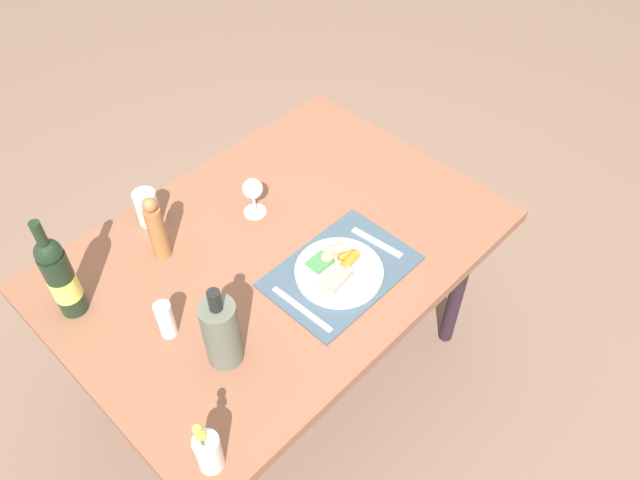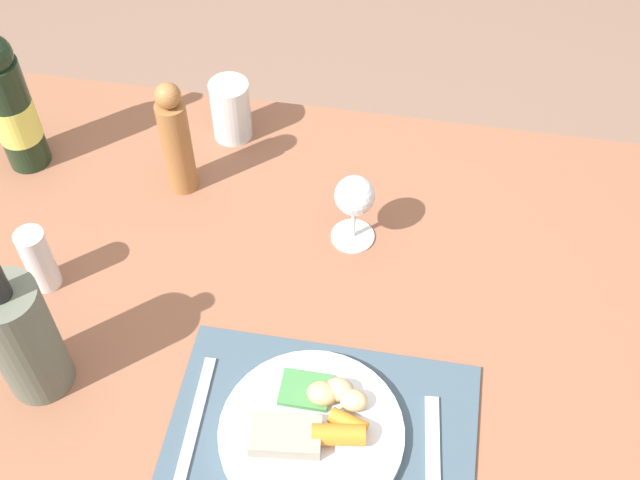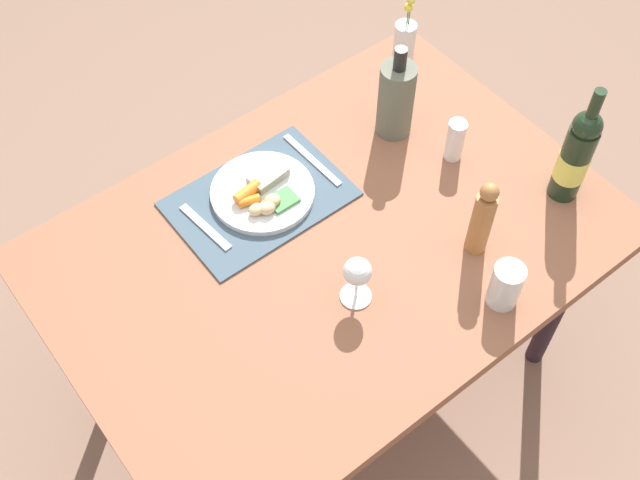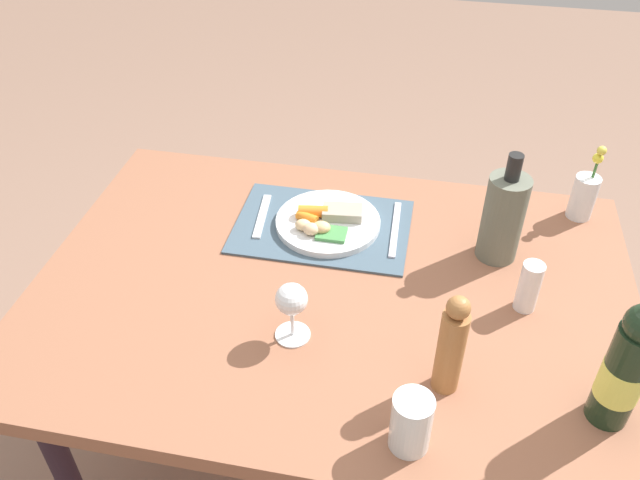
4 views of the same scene
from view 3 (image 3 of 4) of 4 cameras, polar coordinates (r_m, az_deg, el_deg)
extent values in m
plane|color=#836453|center=(2.47, 0.58, -9.55)|extent=(8.00, 8.00, 0.00)
cube|color=brown|center=(1.88, 0.75, -0.34)|extent=(1.31, 0.92, 0.04)
cylinder|color=#291B25|center=(2.54, 5.42, 6.31)|extent=(0.05, 0.05, 0.66)
cylinder|color=#291B25|center=(2.23, -16.22, -6.80)|extent=(0.05, 0.05, 0.66)
cylinder|color=#291B25|center=(2.30, 16.92, -4.19)|extent=(0.05, 0.05, 0.66)
cube|color=#3F5261|center=(1.94, -4.40, 2.98)|extent=(0.42, 0.29, 0.01)
cylinder|color=silver|center=(1.93, -4.17, 3.46)|extent=(0.25, 0.25, 0.02)
cube|color=gray|center=(1.94, -3.77, 4.63)|extent=(0.10, 0.07, 0.02)
cylinder|color=orange|center=(1.91, -5.26, 3.45)|extent=(0.08, 0.04, 0.03)
cylinder|color=orange|center=(1.90, -5.13, 2.84)|extent=(0.06, 0.04, 0.02)
ellipsoid|color=tan|center=(1.89, -3.47, 2.85)|extent=(0.04, 0.04, 0.03)
ellipsoid|color=#D1AF84|center=(1.88, -3.83, 2.33)|extent=(0.04, 0.03, 0.03)
ellipsoid|color=#D6B581|center=(1.88, -4.62, 2.21)|extent=(0.04, 0.03, 0.03)
cube|color=#428445|center=(1.90, -2.72, 2.92)|extent=(0.07, 0.06, 0.01)
cube|color=silver|center=(2.00, -0.58, 5.82)|extent=(0.02, 0.21, 0.00)
cube|color=silver|center=(1.89, -8.29, 0.93)|extent=(0.04, 0.18, 0.00)
cylinder|color=#5E6253|center=(2.02, 5.50, 10.03)|extent=(0.09, 0.09, 0.21)
cylinder|color=black|center=(1.93, 5.82, 12.88)|extent=(0.03, 0.03, 0.06)
cylinder|color=silver|center=(1.77, 13.25, -3.19)|extent=(0.07, 0.07, 0.12)
cylinder|color=silver|center=(1.79, 13.11, -3.59)|extent=(0.06, 0.06, 0.06)
cylinder|color=#A26938|center=(1.81, 11.54, 1.18)|extent=(0.05, 0.05, 0.18)
sphere|color=#A26938|center=(1.72, 12.14, 3.39)|extent=(0.04, 0.04, 0.04)
cylinder|color=white|center=(2.01, 9.74, 7.12)|extent=(0.05, 0.05, 0.12)
cylinder|color=black|center=(1.96, 17.79, 5.34)|extent=(0.07, 0.07, 0.22)
sphere|color=black|center=(1.87, 18.75, 7.83)|extent=(0.07, 0.07, 0.07)
cylinder|color=black|center=(1.83, 19.20, 9.00)|extent=(0.03, 0.03, 0.10)
cylinder|color=#DFE35E|center=(1.97, 17.71, 5.13)|extent=(0.07, 0.07, 0.08)
cylinder|color=white|center=(1.77, 2.60, -4.07)|extent=(0.07, 0.07, 0.00)
cylinder|color=white|center=(1.74, 2.64, -3.44)|extent=(0.01, 0.01, 0.07)
sphere|color=white|center=(1.69, 2.72, -2.29)|extent=(0.06, 0.06, 0.06)
cylinder|color=silver|center=(2.26, 6.12, 14.07)|extent=(0.06, 0.06, 0.11)
cylinder|color=#3F7233|center=(2.25, 6.36, 14.90)|extent=(0.00, 0.00, 0.19)
sphere|color=#D5C845|center=(2.19, 6.59, 16.81)|extent=(0.02, 0.02, 0.02)
cylinder|color=#3F7233|center=(2.25, 6.22, 14.71)|extent=(0.00, 0.00, 0.17)
sphere|color=yellow|center=(2.20, 6.42, 16.36)|extent=(0.03, 0.03, 0.03)
camera|label=1|loc=(2.32, 2.76, 51.08)|focal=34.63mm
camera|label=2|loc=(1.69, -22.22, 35.78)|focal=46.26mm
camera|label=4|loc=(1.03, 50.51, 0.00)|focal=36.50mm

